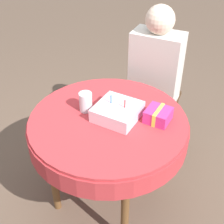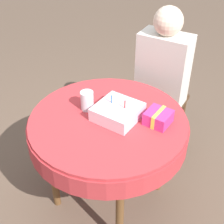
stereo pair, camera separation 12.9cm
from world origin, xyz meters
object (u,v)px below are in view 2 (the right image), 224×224
at_px(chair, 163,93).
at_px(gift_box, 158,117).
at_px(birthday_cake, 118,112).
at_px(person, 162,70).
at_px(drinking_glass, 87,101).

distance_m(chair, gift_box, 0.78).
bearing_deg(birthday_cake, person, 93.05).
bearing_deg(person, drinking_glass, -107.67).
bearing_deg(drinking_glass, chair, 77.98).
xyz_separation_m(person, drinking_glass, (-0.17, -0.71, 0.05)).
distance_m(chair, birthday_cake, 0.81).
bearing_deg(birthday_cake, chair, 93.14).
distance_m(drinking_glass, gift_box, 0.46).
height_order(person, drinking_glass, person).
xyz_separation_m(chair, birthday_cake, (0.04, -0.76, 0.28)).
xyz_separation_m(chair, drinking_glass, (-0.17, -0.79, 0.31)).
distance_m(person, birthday_cake, 0.68).
height_order(person, birthday_cake, person).
relative_size(person, gift_box, 8.24).
height_order(chair, person, person).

